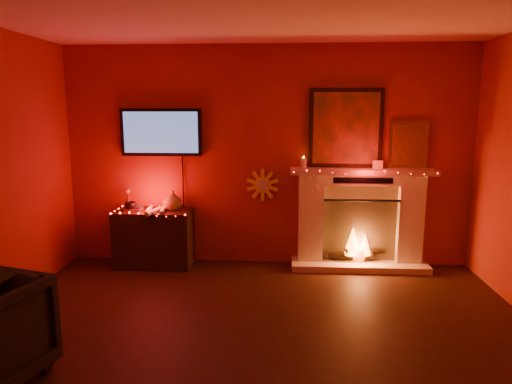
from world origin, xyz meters
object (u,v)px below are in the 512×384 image
console_table (155,236)px  tv (161,132)px  fireplace (359,209)px  sunburst_clock (263,185)px

console_table → tv: bearing=67.4°
fireplace → sunburst_clock: size_ratio=5.45×
fireplace → console_table: bearing=-177.1°
fireplace → console_table: 2.55m
tv → console_table: (-0.08, -0.19, -1.26)m
tv → sunburst_clock: (1.25, 0.03, -0.65)m
fireplace → console_table: (-2.52, -0.13, -0.34)m
fireplace → sunburst_clock: 1.23m
fireplace → tv: 2.61m
tv → sunburst_clock: bearing=1.2°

